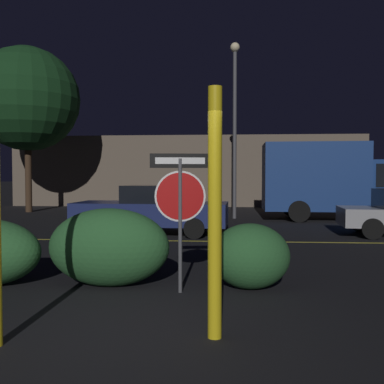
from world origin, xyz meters
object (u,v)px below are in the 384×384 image
at_px(passing_car_2, 152,210).
at_px(delivery_truck, 344,179).
at_px(yellow_pole_right, 215,213).
at_px(hedge_bush_3, 250,256).
at_px(hedge_bush_2, 109,247).
at_px(stop_sign, 180,195).
at_px(street_lamp, 235,113).
at_px(tree_0, 27,99).

distance_m(passing_car_2, delivery_truck, 8.67).
bearing_deg(yellow_pole_right, hedge_bush_3, 76.01).
height_order(hedge_bush_2, hedge_bush_3, hedge_bush_2).
relative_size(yellow_pole_right, hedge_bush_3, 2.20).
height_order(hedge_bush_2, delivery_truck, delivery_truck).
bearing_deg(hedge_bush_3, stop_sign, -164.33).
bearing_deg(delivery_truck, street_lamp, -90.89).
xyz_separation_m(stop_sign, passing_car_2, (-1.52, 6.53, -0.75)).
bearing_deg(hedge_bush_2, yellow_pole_right, -50.43).
relative_size(hedge_bush_3, delivery_truck, 0.19).
distance_m(hedge_bush_2, street_lamp, 12.14).
height_order(yellow_pole_right, street_lamp, street_lamp).
distance_m(delivery_truck, street_lamp, 5.24).
height_order(stop_sign, street_lamp, street_lamp).
distance_m(yellow_pole_right, street_lamp, 13.77).
relative_size(yellow_pole_right, passing_car_2, 0.57).
height_order(passing_car_2, street_lamp, street_lamp).
bearing_deg(yellow_pole_right, hedge_bush_2, 129.57).
bearing_deg(street_lamp, passing_car_2, -117.89).
relative_size(hedge_bush_3, passing_car_2, 0.26).
relative_size(yellow_pole_right, delivery_truck, 0.42).
height_order(stop_sign, tree_0, tree_0).
xyz_separation_m(yellow_pole_right, hedge_bush_3, (0.53, 2.12, -0.86)).
distance_m(hedge_bush_3, passing_car_2, 6.76).
relative_size(hedge_bush_2, tree_0, 0.24).
bearing_deg(stop_sign, yellow_pole_right, -80.19).
distance_m(yellow_pole_right, tree_0, 19.08).
height_order(yellow_pole_right, delivery_truck, delivery_truck).
bearing_deg(hedge_bush_3, passing_car_2, 112.74).
bearing_deg(tree_0, delivery_truck, -10.79).
bearing_deg(hedge_bush_3, yellow_pole_right, -103.99).
bearing_deg(hedge_bush_3, hedge_bush_2, 179.71).
bearing_deg(stop_sign, street_lamp, 76.87).
bearing_deg(hedge_bush_2, delivery_truck, 58.39).
bearing_deg(passing_car_2, stop_sign, -163.37).
height_order(stop_sign, yellow_pole_right, yellow_pole_right).
bearing_deg(delivery_truck, stop_sign, -24.25).
relative_size(yellow_pole_right, tree_0, 0.34).
distance_m(yellow_pole_right, hedge_bush_3, 2.35).
xyz_separation_m(hedge_bush_3, street_lamp, (0.07, 11.30, 3.90)).
xyz_separation_m(street_lamp, tree_0, (-10.15, 2.56, 1.17)).
xyz_separation_m(hedge_bush_3, delivery_truck, (4.52, 11.07, 1.13)).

